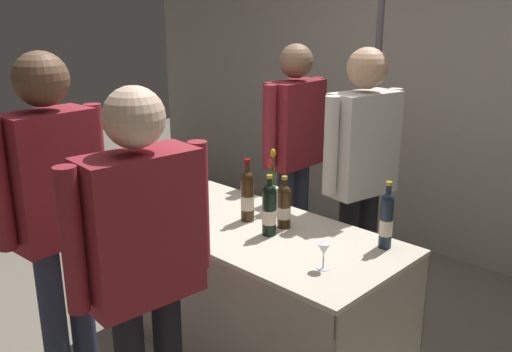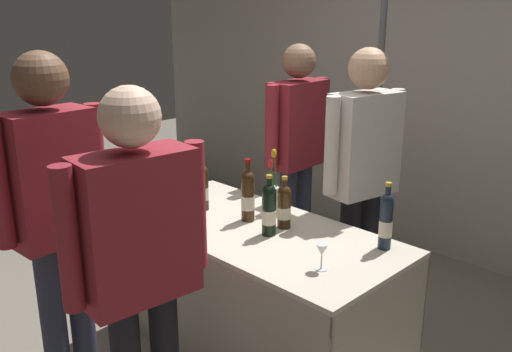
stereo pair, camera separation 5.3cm
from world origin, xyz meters
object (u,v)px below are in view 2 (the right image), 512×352
at_px(tasting_table, 256,266).
at_px(taster_foreground_right, 55,204).
at_px(booth_signpost, 379,81).
at_px(flower_vase, 272,195).
at_px(display_bottle_0, 203,187).
at_px(vendor_presenter, 297,141).
at_px(featured_wine_bottle, 159,185).
at_px(wine_glass_near_vendor, 322,251).

relative_size(tasting_table, taster_foreground_right, 0.95).
bearing_deg(booth_signpost, flower_vase, -99.13).
bearing_deg(flower_vase, taster_foreground_right, -102.35).
relative_size(display_bottle_0, vendor_presenter, 0.20).
distance_m(taster_foreground_right, booth_signpost, 2.12).
height_order(display_bottle_0, flower_vase, flower_vase).
relative_size(tasting_table, display_bottle_0, 4.88).
bearing_deg(featured_wine_bottle, vendor_presenter, 82.02).
xyz_separation_m(featured_wine_bottle, vendor_presenter, (0.15, 1.08, 0.11)).
bearing_deg(featured_wine_bottle, display_bottle_0, 40.20).
distance_m(featured_wine_bottle, vendor_presenter, 1.09).
distance_m(flower_vase, taster_foreground_right, 1.23).
relative_size(flower_vase, booth_signpost, 0.16).
distance_m(featured_wine_bottle, booth_signpost, 1.54).
bearing_deg(wine_glass_near_vendor, booth_signpost, 113.37).
bearing_deg(tasting_table, display_bottle_0, -177.78).
relative_size(tasting_table, featured_wine_bottle, 4.69).
bearing_deg(tasting_table, taster_foreground_right, -110.69).
height_order(featured_wine_bottle, flower_vase, flower_vase).
bearing_deg(vendor_presenter, booth_signpost, 108.20).
relative_size(wine_glass_near_vendor, taster_foreground_right, 0.07).
bearing_deg(vendor_presenter, wine_glass_near_vendor, 43.09).
distance_m(featured_wine_bottle, flower_vase, 0.68).
bearing_deg(tasting_table, flower_vase, 113.39).
relative_size(tasting_table, wine_glass_near_vendor, 13.05).
bearing_deg(taster_foreground_right, flower_vase, -15.83).
bearing_deg(tasting_table, booth_signpost, 88.08).
relative_size(featured_wine_bottle, vendor_presenter, 0.21).
height_order(wine_glass_near_vendor, vendor_presenter, vendor_presenter).
distance_m(tasting_table, featured_wine_bottle, 0.76).
height_order(tasting_table, vendor_presenter, vendor_presenter).
relative_size(featured_wine_bottle, booth_signpost, 0.15).
xyz_separation_m(wine_glass_near_vendor, taster_foreground_right, (-0.92, -0.82, 0.20)).
relative_size(display_bottle_0, booth_signpost, 0.14).
relative_size(flower_vase, vendor_presenter, 0.23).
bearing_deg(wine_glass_near_vendor, featured_wine_bottle, -177.48).
xyz_separation_m(tasting_table, taster_foreground_right, (-0.36, -0.95, 0.52)).
relative_size(vendor_presenter, booth_signpost, 0.71).
xyz_separation_m(featured_wine_bottle, flower_vase, (0.53, 0.42, -0.04)).
bearing_deg(booth_signpost, taster_foreground_right, -101.01).
relative_size(tasting_table, flower_vase, 4.28).
distance_m(wine_glass_near_vendor, flower_vase, 0.76).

